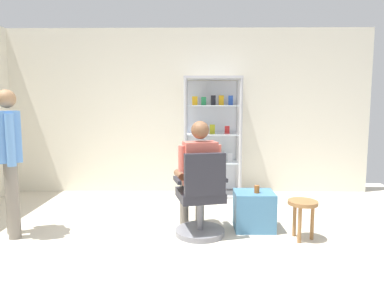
{
  "coord_description": "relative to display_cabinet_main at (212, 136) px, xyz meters",
  "views": [
    {
      "loc": [
        0.14,
        -2.71,
        1.46
      ],
      "look_at": [
        0.09,
        1.33,
        1.0
      ],
      "focal_mm": 31.9,
      "sensor_mm": 36.0,
      "label": 1
    }
  ],
  "objects": [
    {
      "name": "office_chair",
      "position": [
        -0.2,
        -1.79,
        -0.57
      ],
      "size": [
        0.61,
        0.58,
        0.96
      ],
      "color": "slate",
      "rests_on": "ground"
    },
    {
      "name": "standing_customer",
      "position": [
        -2.31,
        -1.8,
        -0.03
      ],
      "size": [
        0.38,
        0.45,
        1.63
      ],
      "color": "slate",
      "rests_on": "ground"
    },
    {
      "name": "back_wall",
      "position": [
        -0.4,
        0.24,
        0.38
      ],
      "size": [
        6.0,
        0.1,
        2.7
      ],
      "primitive_type": "cube",
      "color": "silver",
      "rests_on": "ground"
    },
    {
      "name": "display_cabinet_main",
      "position": [
        0.0,
        0.0,
        0.0
      ],
      "size": [
        0.9,
        0.45,
        1.9
      ],
      "color": "#B7B7BC",
      "rests_on": "ground"
    },
    {
      "name": "seated_shopkeeper",
      "position": [
        -0.24,
        -1.63,
        -0.25
      ],
      "size": [
        0.55,
        0.62,
        1.29
      ],
      "color": "slate",
      "rests_on": "ground"
    },
    {
      "name": "storage_crate",
      "position": [
        0.43,
        -1.56,
        -0.74
      ],
      "size": [
        0.46,
        0.39,
        0.45
      ],
      "primitive_type": "cube",
      "color": "teal",
      "rests_on": "ground"
    },
    {
      "name": "wooden_stool",
      "position": [
        0.9,
        -1.87,
        -0.62
      ],
      "size": [
        0.32,
        0.32,
        0.43
      ],
      "color": "olive",
      "rests_on": "ground"
    },
    {
      "name": "ground_plane",
      "position": [
        -0.4,
        -2.76,
        -0.97
      ],
      "size": [
        7.2,
        7.2,
        0.0
      ],
      "primitive_type": "plane",
      "color": "beige"
    },
    {
      "name": "tea_glass",
      "position": [
        0.45,
        -1.61,
        -0.47
      ],
      "size": [
        0.06,
        0.06,
        0.09
      ],
      "primitive_type": "cylinder",
      "color": "brown",
      "rests_on": "storage_crate"
    }
  ]
}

